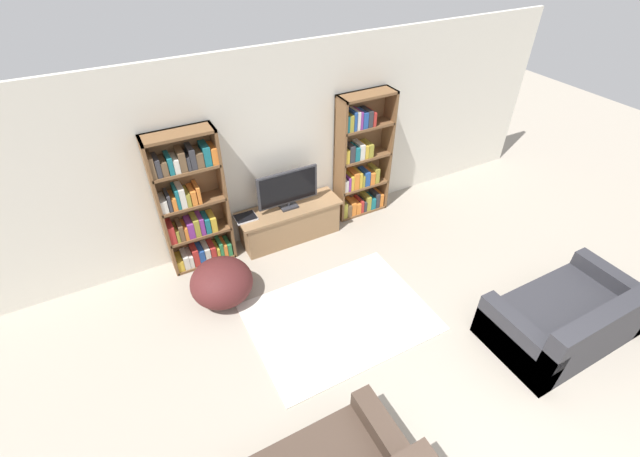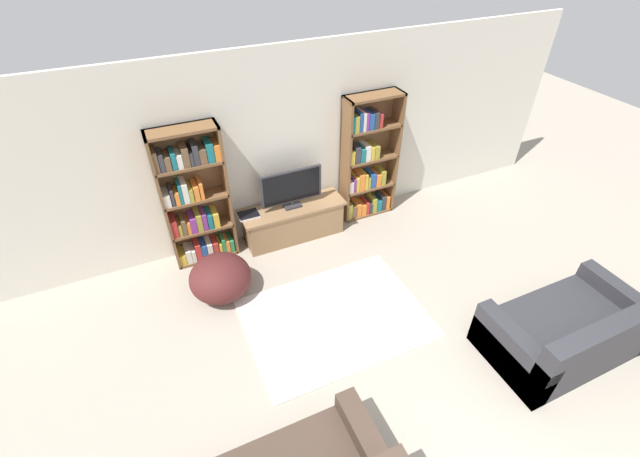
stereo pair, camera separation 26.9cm
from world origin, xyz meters
The scene contains 9 objects.
wall_back centered at (0.00, 4.23, 1.30)m, with size 8.80×0.06×2.60m.
bookshelf_left centered at (-1.33, 4.05, 0.90)m, with size 0.82×0.30×1.88m.
bookshelf_right centered at (1.14, 4.05, 0.87)m, with size 0.82×0.30×1.88m.
tv_stand centered at (-0.07, 3.94, 0.26)m, with size 1.47×0.47×0.52m.
television centered at (-0.07, 3.94, 0.82)m, with size 0.86×0.16×0.57m.
laptop centered at (-0.69, 3.98, 0.53)m, with size 0.29×0.22×0.03m.
area_rug centered at (-0.20, 2.29, 0.01)m, with size 2.05×1.50×0.02m.
couch_right_sofa centered at (1.87, 0.90, 0.27)m, with size 1.69×0.96×0.81m.
beanbag_ottoman centered at (-1.29, 3.23, 0.27)m, with size 0.75×0.75×0.53m, color #4C1E1E.
Camera 1 is at (-1.96, -0.52, 3.94)m, focal length 24.00 mm.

